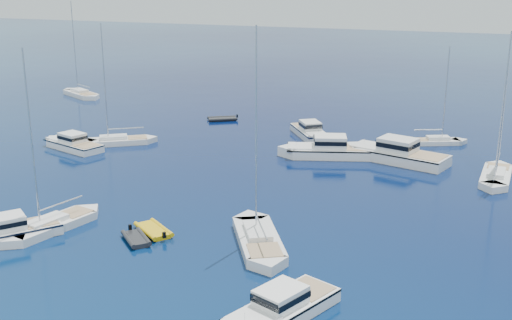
# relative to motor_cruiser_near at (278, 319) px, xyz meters

# --- Properties ---
(ground) EXTENTS (400.00, 400.00, 0.00)m
(ground) POSITION_rel_motor_cruiser_near_xyz_m (-7.94, 0.62, 0.00)
(ground) COLOR navy
(ground) RESTS_ON ground
(motor_cruiser_near) EXTENTS (6.16, 9.84, 2.48)m
(motor_cruiser_near) POSITION_rel_motor_cruiser_near_xyz_m (0.00, 0.00, 0.00)
(motor_cruiser_near) COLOR white
(motor_cruiser_near) RESTS_ON ground
(motor_cruiser_left) EXTENTS (7.74, 9.07, 2.42)m
(motor_cruiser_left) POSITION_rel_motor_cruiser_near_xyz_m (-23.37, 3.32, 0.00)
(motor_cruiser_left) COLOR white
(motor_cruiser_left) RESTS_ON ground
(motor_cruiser_centre) EXTENTS (13.10, 7.07, 3.29)m
(motor_cruiser_centre) POSITION_rel_motor_cruiser_near_xyz_m (0.64, 35.70, 0.00)
(motor_cruiser_centre) COLOR silver
(motor_cruiser_centre) RESTS_ON ground
(motor_cruiser_far_l) EXTENTS (9.71, 5.50, 2.44)m
(motor_cruiser_far_l) POSITION_rel_motor_cruiser_near_xyz_m (-34.99, 26.99, 0.00)
(motor_cruiser_far_l) COLOR white
(motor_cruiser_far_l) RESTS_ON ground
(motor_cruiser_distant) EXTENTS (12.13, 6.95, 3.05)m
(motor_cruiser_distant) POSITION_rel_motor_cruiser_near_xyz_m (-6.59, 34.70, 0.00)
(motor_cruiser_distant) COLOR white
(motor_cruiser_distant) RESTS_ON ground
(motor_cruiser_horizon) EXTENTS (7.74, 9.36, 2.47)m
(motor_cruiser_horizon) POSITION_rel_motor_cruiser_near_xyz_m (-10.94, 42.51, 0.00)
(motor_cruiser_horizon) COLOR silver
(motor_cruiser_horizon) RESTS_ON ground
(sailboat_fore) EXTENTS (4.83, 10.52, 14.97)m
(sailboat_fore) POSITION_rel_motor_cruiser_near_xyz_m (-21.35, 6.28, 0.00)
(sailboat_fore) COLOR white
(sailboat_fore) RESTS_ON ground
(sailboat_mid_r) EXTENTS (8.31, 11.29, 16.70)m
(sailboat_mid_r) POSITION_rel_motor_cruiser_near_xyz_m (-4.99, 9.57, 0.00)
(sailboat_mid_r) COLOR silver
(sailboat_mid_r) RESTS_ON ground
(sailboat_mid_l) EXTENTS (9.66, 7.83, 14.65)m
(sailboat_mid_l) POSITION_rel_motor_cruiser_near_xyz_m (-31.35, 30.73, 0.00)
(sailboat_mid_l) COLOR silver
(sailboat_mid_l) RESTS_ON ground
(sailboat_centre) EXTENTS (8.30, 5.30, 11.99)m
(sailboat_centre) POSITION_rel_motor_cruiser_near_xyz_m (3.84, 44.70, 0.00)
(sailboat_centre) COLOR silver
(sailboat_centre) RESTS_ON ground
(sailboat_sails_r) EXTENTS (3.08, 10.35, 15.07)m
(sailboat_sails_r) POSITION_rel_motor_cruiser_near_xyz_m (11.03, 32.78, 0.00)
(sailboat_sails_r) COLOR white
(sailboat_sails_r) RESTS_ON ground
(sailboat_far_l) EXTENTS (10.86, 7.56, 15.89)m
(sailboat_far_l) POSITION_rel_motor_cruiser_near_xyz_m (-54.20, 54.77, 0.00)
(sailboat_far_l) COLOR white
(sailboat_far_l) RESTS_ON ground
(tender_yellow) EXTENTS (4.48, 4.06, 0.95)m
(tender_yellow) POSITION_rel_motor_cruiser_near_xyz_m (-13.48, 8.67, 0.00)
(tender_yellow) COLOR gold
(tender_yellow) RESTS_ON ground
(tender_grey_near) EXTENTS (3.71, 3.63, 0.95)m
(tender_grey_near) POSITION_rel_motor_cruiser_near_xyz_m (-13.85, 6.71, 0.00)
(tender_grey_near) COLOR black
(tender_grey_near) RESTS_ON ground
(tender_grey_far) EXTENTS (4.73, 4.19, 0.95)m
(tender_grey_far) POSITION_rel_motor_cruiser_near_xyz_m (-24.98, 46.89, 0.00)
(tender_grey_far) COLOR black
(tender_grey_far) RESTS_ON ground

